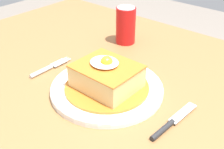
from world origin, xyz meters
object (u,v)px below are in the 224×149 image
(main_plate, at_px, (107,88))
(soda_can, at_px, (126,25))
(knife, at_px, (169,124))
(fork, at_px, (47,68))

(main_plate, xyz_separation_m, soda_can, (-0.15, 0.26, 0.05))
(knife, relative_size, soda_can, 1.34)
(fork, bearing_deg, main_plate, 9.86)
(fork, height_order, knife, same)
(soda_can, bearing_deg, fork, -100.21)
(main_plate, relative_size, fork, 2.04)
(main_plate, distance_m, knife, 0.19)
(main_plate, relative_size, soda_can, 2.32)
(fork, xyz_separation_m, knife, (0.39, 0.02, 0.00))
(knife, height_order, soda_can, soda_can)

